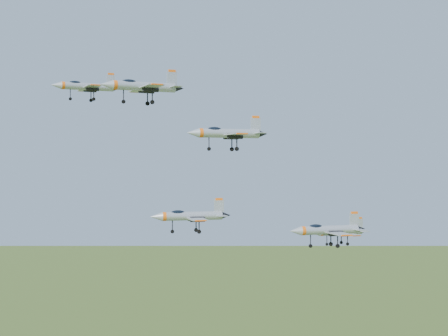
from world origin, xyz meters
TOP-DOWN VIEW (x-y plane):
  - jet_lead at (-12.64, 10.20)m, footprint 11.28×9.42m
  - jet_left_high at (-9.76, -4.66)m, footprint 12.49×10.43m
  - jet_right_high at (-1.15, -13.62)m, footprint 11.67×9.89m
  - jet_left_low at (4.19, 6.04)m, footprint 13.62×11.64m
  - jet_right_low at (17.32, -13.67)m, footprint 12.66×10.76m
  - jet_trail at (32.38, -0.33)m, footprint 11.98×10.08m

SIDE VIEW (x-z plane):
  - jet_trail at x=32.38m, z-range 117.83..121.05m
  - jet_right_low at x=17.32m, z-range 120.10..123.54m
  - jet_left_low at x=4.19m, z-range 121.32..125.06m
  - jet_right_high at x=-1.15m, z-range 134.68..137.84m
  - jet_left_high at x=-9.76m, z-range 141.43..144.77m
  - jet_lead at x=-12.64m, z-range 142.93..145.94m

